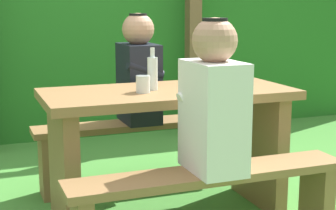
% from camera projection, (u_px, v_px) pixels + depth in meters
% --- Properties ---
extents(hedge_backdrop, '(6.40, 0.78, 2.25)m').
position_uv_depth(hedge_backdrop, '(80.00, 14.00, 5.06)').
color(hedge_backdrop, '#246B21').
rests_on(hedge_backdrop, ground_plane).
extents(pergola_post_right, '(0.12, 0.12, 1.96)m').
position_uv_depth(pergola_post_right, '(193.00, 31.00, 4.85)').
color(pergola_post_right, brown).
rests_on(pergola_post_right, ground_plane).
extents(picnic_table, '(1.40, 0.64, 0.75)m').
position_uv_depth(picnic_table, '(168.00, 131.00, 3.00)').
color(picnic_table, olive).
rests_on(picnic_table, ground_plane).
extents(bench_near, '(1.40, 0.24, 0.45)m').
position_uv_depth(bench_near, '(210.00, 196.00, 2.52)').
color(bench_near, olive).
rests_on(bench_near, ground_plane).
extents(bench_far, '(1.40, 0.24, 0.45)m').
position_uv_depth(bench_far, '(138.00, 140.00, 3.55)').
color(bench_far, olive).
rests_on(bench_far, ground_plane).
extents(person_white_shirt, '(0.25, 0.35, 0.72)m').
position_uv_depth(person_white_shirt, '(213.00, 102.00, 2.44)').
color(person_white_shirt, white).
rests_on(person_white_shirt, bench_near).
extents(person_black_coat, '(0.25, 0.35, 0.72)m').
position_uv_depth(person_black_coat, '(139.00, 73.00, 3.47)').
color(person_black_coat, black).
rests_on(person_black_coat, bench_far).
extents(drinking_glass, '(0.08, 0.08, 0.09)m').
position_uv_depth(drinking_glass, '(143.00, 84.00, 2.84)').
color(drinking_glass, silver).
rests_on(drinking_glass, picnic_table).
extents(bottle_left, '(0.06, 0.06, 0.24)m').
position_uv_depth(bottle_left, '(153.00, 73.00, 2.92)').
color(bottle_left, silver).
rests_on(bottle_left, picnic_table).
extents(bottle_right, '(0.07, 0.07, 0.25)m').
position_uv_depth(bottle_right, '(217.00, 71.00, 2.98)').
color(bottle_right, silver).
rests_on(bottle_right, picnic_table).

